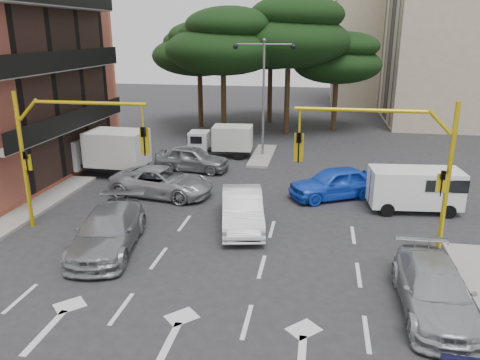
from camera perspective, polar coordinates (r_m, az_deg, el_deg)
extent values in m
plane|color=#28282B|center=(17.97, -3.77, -9.99)|extent=(120.00, 120.00, 0.00)
cube|color=gray|center=(32.74, 2.77, 3.02)|extent=(1.40, 6.00, 0.15)
cube|color=black|center=(27.57, -21.91, 11.57)|extent=(0.12, 14.72, 11.20)
cube|color=black|center=(47.84, 17.97, 17.02)|extent=(0.12, 11.04, 16.20)
cube|color=tan|center=(60.15, 19.42, 16.36)|extent=(16.00, 12.00, 16.00)
cube|color=black|center=(59.47, 11.37, 16.50)|extent=(0.12, 11.04, 14.20)
cylinder|color=#382616|center=(38.71, -2.00, 8.92)|extent=(0.44, 0.44, 4.95)
ellipsoid|color=black|center=(38.30, -2.07, 15.53)|extent=(9.15, 9.15, 3.87)
ellipsoid|color=black|center=(37.76, -1.30, 18.34)|extent=(6.86, 6.86, 2.86)
ellipsoid|color=black|center=(38.67, -2.76, 17.49)|extent=(6.07, 6.07, 2.64)
cylinder|color=#382616|center=(39.95, 5.73, 9.44)|extent=(0.44, 0.44, 5.40)
ellipsoid|color=black|center=(39.56, 5.95, 16.43)|extent=(9.98, 9.98, 4.22)
ellipsoid|color=black|center=(39.14, 6.94, 19.37)|extent=(7.49, 7.49, 3.12)
ellipsoid|color=black|center=(39.90, 5.30, 18.52)|extent=(6.62, 6.62, 2.88)
cylinder|color=#382616|center=(43.28, -4.84, 9.49)|extent=(0.44, 0.44, 4.50)
ellipsoid|color=black|center=(42.90, -4.98, 14.85)|extent=(8.32, 8.32, 3.52)
ellipsoid|color=black|center=(42.32, -4.37, 17.14)|extent=(6.24, 6.24, 2.60)
ellipsoid|color=black|center=(43.28, -5.59, 16.45)|extent=(5.52, 5.52, 2.40)
cylinder|color=#382616|center=(41.94, 11.43, 8.64)|extent=(0.44, 0.44, 4.05)
ellipsoid|color=black|center=(41.55, 11.74, 13.61)|extent=(7.49, 7.49, 3.17)
ellipsoid|color=black|center=(41.10, 12.76, 15.64)|extent=(5.62, 5.62, 2.34)
ellipsoid|color=black|center=(41.79, 11.12, 15.15)|extent=(4.97, 4.97, 2.16)
cylinder|color=#382616|center=(45.10, 3.65, 10.13)|extent=(0.44, 0.44, 4.95)
ellipsoid|color=black|center=(44.74, 3.76, 15.80)|extent=(9.15, 9.15, 3.87)
ellipsoid|color=black|center=(44.26, 4.56, 18.19)|extent=(6.86, 6.86, 2.86)
ellipsoid|color=black|center=(45.07, 3.18, 17.50)|extent=(6.07, 6.07, 2.64)
cylinder|color=gold|center=(18.85, 23.96, -0.32)|extent=(0.18, 0.18, 6.00)
cylinder|color=gold|center=(18.21, 23.15, 6.52)|extent=(0.95, 0.14, 0.95)
cylinder|color=gold|center=(17.72, 14.54, 8.25)|extent=(4.80, 0.14, 0.14)
cylinder|color=gold|center=(17.75, 7.29, 7.21)|extent=(0.08, 0.08, 0.90)
imported|color=black|center=(17.97, 7.16, 3.91)|extent=(0.20, 0.24, 1.20)
cube|color=gold|center=(18.05, 7.17, 3.97)|extent=(0.36, 0.06, 1.10)
imported|color=black|center=(18.65, 23.41, -0.43)|extent=(0.16, 0.20, 1.00)
cube|color=gold|center=(18.75, 23.34, -0.34)|extent=(0.35, 0.08, 0.70)
cylinder|color=gold|center=(22.10, -24.89, 2.04)|extent=(0.18, 0.18, 6.00)
cylinder|color=gold|center=(21.35, -24.43, 7.81)|extent=(0.95, 0.14, 0.95)
cylinder|color=gold|center=(19.90, -17.90, 8.94)|extent=(4.80, 0.14, 0.14)
cylinder|color=gold|center=(19.06, -11.84, 7.69)|extent=(0.08, 0.08, 0.90)
imported|color=black|center=(19.26, -11.64, 4.61)|extent=(0.20, 0.24, 1.20)
cube|color=gold|center=(19.33, -11.56, 4.66)|extent=(0.36, 0.06, 1.10)
imported|color=black|center=(21.85, -24.63, 1.91)|extent=(0.16, 0.20, 1.00)
cube|color=gold|center=(21.93, -24.48, 1.98)|extent=(0.35, 0.08, 0.70)
cylinder|color=slate|center=(32.00, 2.87, 9.66)|extent=(0.16, 0.16, 7.50)
cylinder|color=slate|center=(31.82, 1.30, 16.23)|extent=(1.80, 0.10, 0.10)
sphere|color=black|center=(31.99, -0.54, 15.97)|extent=(0.36, 0.36, 0.36)
cylinder|color=slate|center=(31.60, 4.66, 16.17)|extent=(1.80, 0.10, 0.10)
sphere|color=black|center=(31.53, 6.53, 15.84)|extent=(0.36, 0.36, 0.36)
sphere|color=slate|center=(31.69, 2.98, 16.66)|extent=(0.24, 0.24, 0.24)
imported|color=silver|center=(20.74, 0.27, -3.56)|extent=(2.70, 5.25, 1.65)
imported|color=blue|center=(24.82, 11.46, -0.33)|extent=(5.15, 3.95, 1.64)
imported|color=gray|center=(19.36, -15.78, -5.94)|extent=(3.11, 5.78, 1.59)
imported|color=#A9AAB1|center=(25.04, -9.49, -0.21)|extent=(5.76, 3.32, 1.51)
imported|color=gray|center=(29.29, -5.85, 2.62)|extent=(4.78, 2.33, 1.57)
imported|color=#A6AAAE|center=(15.93, 22.64, -12.26)|extent=(2.11, 5.12, 1.48)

